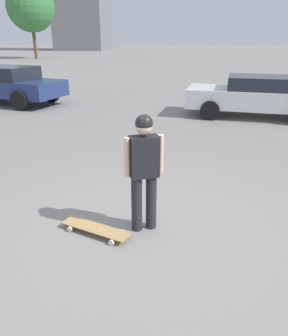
# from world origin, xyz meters

# --- Properties ---
(ground_plane) EXTENTS (220.00, 220.00, 0.00)m
(ground_plane) POSITION_xyz_m (0.00, 0.00, 0.00)
(ground_plane) COLOR gray
(person) EXTENTS (0.32, 0.49, 1.59)m
(person) POSITION_xyz_m (0.00, 0.00, 0.91)
(person) COLOR #262628
(person) RESTS_ON ground_plane
(skateboard) EXTENTS (0.59, 1.00, 0.09)m
(skateboard) POSITION_xyz_m (-0.20, 0.63, 0.07)
(skateboard) COLOR tan
(skateboard) RESTS_ON ground_plane
(car_parked_near) EXTENTS (2.48, 4.51, 1.30)m
(car_parked_near) POSITION_xyz_m (7.17, -2.91, 0.69)
(car_parked_near) COLOR silver
(car_parked_near) RESTS_ON ground_plane
(car_parked_far) EXTENTS (3.09, 4.99, 1.42)m
(car_parked_far) POSITION_xyz_m (8.60, 6.26, 0.75)
(car_parked_far) COLOR navy
(car_parked_far) RESTS_ON ground_plane
(tree_distant) EXTENTS (5.54, 5.54, 8.48)m
(tree_distant) POSITION_xyz_m (37.15, 17.02, 5.70)
(tree_distant) COLOR brown
(tree_distant) RESTS_ON ground_plane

